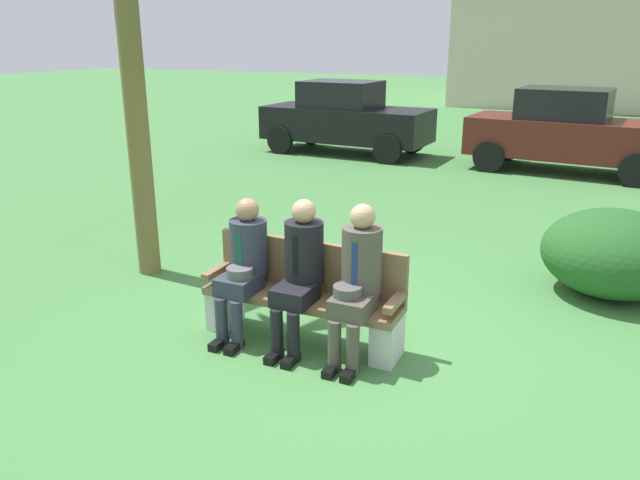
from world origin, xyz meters
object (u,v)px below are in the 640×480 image
object	(u,v)px
park_bench	(304,296)
shrub_near_bench	(614,253)
parked_car_near	(345,118)
seated_man_left	(244,262)
parked_car_far	(567,131)
seated_man_middle	(300,267)
seated_man_right	(357,277)

from	to	relation	value
park_bench	shrub_near_bench	distance (m)	3.42
shrub_near_bench	parked_car_near	world-z (taller)	parked_car_near
seated_man_left	parked_car_far	distance (m)	9.27
seated_man_middle	seated_man_left	bearing A→B (deg)	-178.88
parked_car_near	parked_car_far	world-z (taller)	same
shrub_near_bench	parked_car_near	xyz separation A→B (m)	(-5.87, 6.73, 0.37)
park_bench	seated_man_right	xyz separation A→B (m)	(0.56, -0.13, 0.33)
seated_man_right	parked_car_near	size ratio (longest dim) A/B	0.34
seated_man_right	shrub_near_bench	size ratio (longest dim) A/B	0.90
parked_car_far	park_bench	bearing A→B (deg)	-99.95
shrub_near_bench	parked_car_far	world-z (taller)	parked_car_far
seated_man_right	shrub_near_bench	xyz separation A→B (m)	(1.96, 2.43, -0.28)
seated_man_left	park_bench	bearing A→B (deg)	13.91
parked_car_near	shrub_near_bench	bearing A→B (deg)	-48.90
seated_man_left	parked_car_far	world-z (taller)	parked_car_far
seated_man_right	parked_car_far	xyz separation A→B (m)	(1.00, 9.02, 0.09)
seated_man_right	parked_car_far	size ratio (longest dim) A/B	0.33
seated_man_middle	parked_car_near	distance (m)	9.76
parked_car_far	seated_man_right	bearing A→B (deg)	-96.34
seated_man_left	seated_man_middle	distance (m)	0.56
park_bench	parked_car_near	distance (m)	9.65
seated_man_right	parked_car_far	bearing A→B (deg)	83.66
seated_man_left	seated_man_middle	xyz separation A→B (m)	(0.56, 0.01, 0.03)
shrub_near_bench	parked_car_far	size ratio (longest dim) A/B	0.37
seated_man_left	parked_car_near	size ratio (longest dim) A/B	0.32
seated_man_middle	parked_car_far	xyz separation A→B (m)	(1.54, 9.01, 0.10)
seated_man_right	parked_car_far	world-z (taller)	parked_car_far
seated_man_right	seated_man_left	bearing A→B (deg)	-179.64
seated_man_middle	seated_man_right	size ratio (longest dim) A/B	0.99
seated_man_left	shrub_near_bench	xyz separation A→B (m)	(3.06, 2.44, -0.25)
parked_car_near	seated_man_right	bearing A→B (deg)	-66.90
parked_car_near	seated_man_middle	bearing A→B (deg)	-69.78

